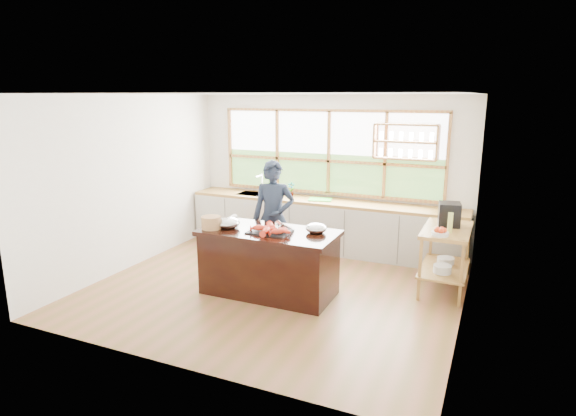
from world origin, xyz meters
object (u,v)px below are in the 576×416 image
Objects in this scene: island at (269,262)px; cook at (274,218)px; espresso_machine at (449,214)px; wicker_basket at (211,223)px.

cook is (-0.29, 0.75, 0.42)m from island.
wicker_basket is at bearing -163.06° from espresso_machine.
espresso_machine reaches higher than island.
wicker_basket is (-0.48, -0.97, 0.11)m from cook.
island is 5.64× the size of espresso_machine.
island is at bearing 16.13° from wicker_basket.
wicker_basket is (-2.95, -1.48, -0.08)m from espresso_machine.
espresso_machine is at bearing 26.57° from wicker_basket.
island is at bearing -87.26° from cook.
island is 1.06× the size of cook.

